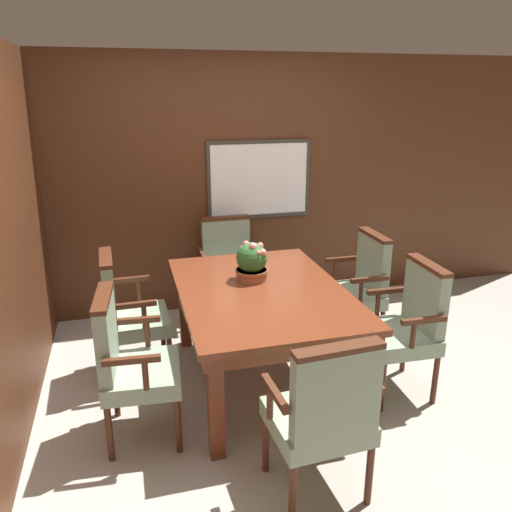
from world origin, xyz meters
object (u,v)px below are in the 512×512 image
(chair_left_near, at_px, (129,360))
(potted_plant, at_px, (252,262))
(chair_right_near, at_px, (408,322))
(chair_left_far, at_px, (127,309))
(chair_head_far, at_px, (229,264))
(chair_right_far, at_px, (359,284))
(chair_head_near, at_px, (324,411))
(dining_table, at_px, (261,301))

(chair_left_near, bearing_deg, potted_plant, -53.32)
(chair_left_near, height_order, chair_right_near, same)
(chair_left_far, bearing_deg, chair_head_far, -51.97)
(chair_left_far, distance_m, chair_head_far, 1.25)
(chair_left_far, height_order, chair_right_near, same)
(chair_right_far, bearing_deg, chair_head_far, -128.47)
(chair_right_far, xyz_separation_m, chair_left_near, (-1.93, -0.79, 0.00))
(chair_right_far, xyz_separation_m, potted_plant, (-1.00, -0.20, 0.36))
(chair_left_near, xyz_separation_m, chair_right_near, (1.93, 0.02, 0.00))
(chair_head_near, height_order, potted_plant, potted_plant)
(chair_left_far, xyz_separation_m, chair_head_near, (0.95, -1.56, 0.00))
(dining_table, distance_m, chair_left_near, 1.04)
(chair_right_far, relative_size, chair_head_far, 1.00)
(chair_left_far, height_order, potted_plant, potted_plant)
(chair_right_near, relative_size, potted_plant, 3.25)
(chair_right_far, distance_m, chair_head_near, 1.86)
(chair_head_far, xyz_separation_m, chair_head_near, (-0.00, -2.36, 0.00))
(chair_left_near, relative_size, chair_head_near, 1.00)
(chair_left_far, bearing_deg, chair_head_near, -150.59)
(chair_left_far, bearing_deg, chair_right_near, -113.14)
(chair_right_far, height_order, potted_plant, potted_plant)
(dining_table, height_order, chair_right_far, chair_right_far)
(dining_table, xyz_separation_m, chair_right_far, (0.98, 0.40, -0.12))
(potted_plant, bearing_deg, chair_head_far, 88.30)
(chair_right_near, bearing_deg, chair_head_far, -145.83)
(chair_left_far, relative_size, chair_right_far, 1.00)
(chair_right_far, bearing_deg, chair_head_near, -31.16)
(chair_left_far, distance_m, chair_right_near, 2.07)
(chair_right_near, bearing_deg, dining_table, -108.44)
(chair_left_far, relative_size, chair_head_near, 1.00)
(chair_left_far, bearing_deg, potted_plant, -102.96)
(chair_right_near, relative_size, chair_head_near, 1.00)
(potted_plant, bearing_deg, chair_left_far, 169.08)
(chair_right_near, bearing_deg, chair_left_near, -87.32)
(chair_head_far, relative_size, chair_right_near, 1.00)
(dining_table, xyz_separation_m, chair_head_near, (0.01, -1.18, -0.12))
(chair_left_near, xyz_separation_m, chair_head_near, (0.96, -0.79, 0.00))
(dining_table, relative_size, chair_head_far, 1.69)
(chair_right_far, xyz_separation_m, chair_head_far, (-0.97, 0.78, 0.00))
(dining_table, relative_size, chair_left_near, 1.69)
(dining_table, height_order, chair_right_near, chair_right_near)
(potted_plant, bearing_deg, chair_right_near, -29.47)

